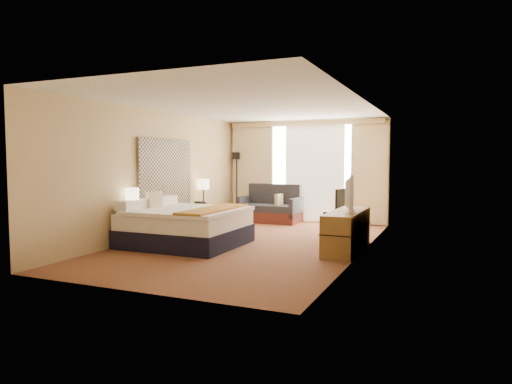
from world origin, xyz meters
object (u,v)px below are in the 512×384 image
at_px(bed, 185,226).
at_px(loveseat, 271,209).
at_px(nightstand_right, 204,216).
at_px(television, 345,193).
at_px(media_dresser, 347,231).
at_px(lamp_left, 132,194).
at_px(lamp_right, 203,185).
at_px(floor_lamp, 237,172).
at_px(nightstand_left, 136,231).
at_px(desk_chair, 335,215).

distance_m(bed, loveseat, 3.63).
bearing_deg(nightstand_right, television, -20.89).
height_order(media_dresser, bed, bed).
relative_size(lamp_left, lamp_right, 0.89).
height_order(nightstand_right, floor_lamp, floor_lamp).
bearing_deg(floor_lamp, lamp_right, -90.00).
distance_m(nightstand_right, loveseat, 1.87).
xyz_separation_m(nightstand_left, lamp_right, (-0.03, 2.54, 0.73)).
bearing_deg(television, desk_chair, 8.59).
distance_m(nightstand_right, media_dresser, 3.97).
xyz_separation_m(media_dresser, lamp_right, (-3.73, 1.49, 0.65)).
relative_size(nightstand_right, loveseat, 0.35).
bearing_deg(media_dresser, television, 131.30).
bearing_deg(television, loveseat, 30.20).
height_order(nightstand_left, media_dresser, media_dresser).
height_order(floor_lamp, lamp_right, floor_lamp).
relative_size(nightstand_left, floor_lamp, 0.31).
bearing_deg(loveseat, desk_chair, -34.60).
bearing_deg(bed, loveseat, 85.43).
relative_size(nightstand_left, media_dresser, 0.31).
bearing_deg(lamp_right, desk_chair, 0.21).
relative_size(floor_lamp, television, 1.64).
relative_size(nightstand_right, lamp_left, 1.06).
relative_size(bed, lamp_right, 3.45).
height_order(bed, lamp_left, lamp_left).
xyz_separation_m(loveseat, lamp_right, (-1.13, -1.47, 0.69)).
height_order(nightstand_right, lamp_left, lamp_left).
xyz_separation_m(floor_lamp, lamp_left, (-0.02, -4.39, -0.32)).
bearing_deg(media_dresser, lamp_right, 158.17).
relative_size(bed, desk_chair, 2.04).
xyz_separation_m(bed, loveseat, (0.29, 3.62, -0.04)).
xyz_separation_m(media_dresser, television, (-0.05, 0.06, 0.67)).
distance_m(bed, floor_lamp, 4.14).
height_order(media_dresser, lamp_left, lamp_left).
bearing_deg(television, media_dresser, -149.73).
relative_size(loveseat, television, 1.42).
xyz_separation_m(bed, lamp_left, (-0.86, -0.44, 0.59)).
bearing_deg(floor_lamp, television, -41.39).
distance_m(bed, lamp_left, 1.13).
distance_m(loveseat, lamp_left, 4.26).
height_order(media_dresser, lamp_right, lamp_right).
bearing_deg(nightstand_left, nightstand_right, 90.00).
distance_m(loveseat, television, 3.93).
distance_m(nightstand_left, loveseat, 4.17).
relative_size(loveseat, floor_lamp, 0.87).
bearing_deg(bed, lamp_right, 111.37).
height_order(nightstand_left, lamp_left, lamp_left).
xyz_separation_m(nightstand_left, television, (3.65, 1.11, 0.74)).
bearing_deg(loveseat, nightstand_right, -124.78).
xyz_separation_m(bed, television, (2.84, 0.71, 0.66)).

